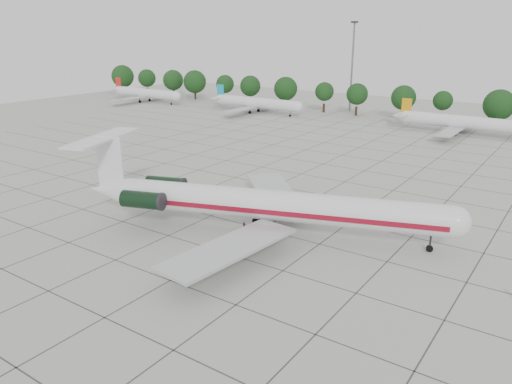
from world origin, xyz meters
TOP-DOWN VIEW (x-y plane):
  - ground at (0.00, 0.00)m, footprint 260.00×260.00m
  - apron_joints at (0.00, 15.00)m, footprint 170.00×170.00m
  - main_airliner at (0.22, -1.45)m, footprint 44.87×34.17m
  - bg_airliner_a at (-93.74, 70.40)m, footprint 28.24×27.20m
  - bg_airliner_b at (-50.60, 72.66)m, footprint 28.24×27.20m
  - bg_airliner_c at (6.25, 73.59)m, footprint 28.24×27.20m
  - tree_line at (-11.68, 85.00)m, footprint 249.86×8.44m
  - floodlight_mast at (-30.00, 92.00)m, footprint 1.60×1.60m

SIDE VIEW (x-z plane):
  - ground at x=0.00m, z-range 0.00..0.00m
  - apron_joints at x=0.00m, z-range 0.00..0.02m
  - bg_airliner_a at x=-93.74m, z-range -0.79..6.61m
  - bg_airliner_b at x=-50.60m, z-range -0.79..6.61m
  - bg_airliner_c at x=6.25m, z-range -0.79..6.61m
  - main_airliner at x=0.22m, z-range -1.58..9.20m
  - tree_line at x=-11.68m, z-range 0.87..11.09m
  - floodlight_mast at x=-30.00m, z-range 1.56..27.01m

